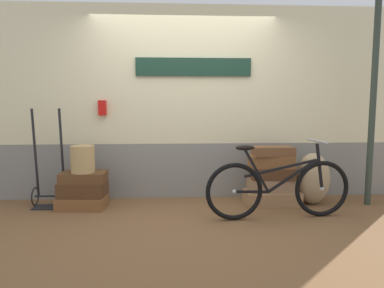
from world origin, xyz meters
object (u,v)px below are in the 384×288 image
luggage_trolley (49,182)px  bicycle (278,188)px  suitcase_5 (272,173)px  suitcase_3 (272,198)px  suitcase_2 (84,177)px  wicker_basket (83,159)px  suitcase_1 (83,189)px  suitcase_7 (273,151)px  burlap_sack (313,179)px  suitcase_6 (271,161)px  suitcase_0 (82,202)px  suitcase_4 (272,185)px

luggage_trolley → bicycle: bearing=-13.3°
suitcase_5 → luggage_trolley: 2.89m
luggage_trolley → bicycle: 2.88m
suitcase_3 → bicycle: size_ratio=0.41×
suitcase_2 → suitcase_5: 2.43m
wicker_basket → bicycle: (2.34, -0.55, -0.27)m
suitcase_1 → suitcase_7: size_ratio=1.10×
burlap_sack → luggage_trolley: bearing=178.3°
suitcase_1 → suitcase_6: bearing=5.4°
suitcase_0 → suitcase_6: size_ratio=1.04×
burlap_sack → suitcase_4: bearing=-179.7°
suitcase_2 → suitcase_6: (2.41, -0.01, 0.18)m
suitcase_0 → suitcase_5: suitcase_5 is taller
suitcase_6 → suitcase_7: (0.02, -0.01, 0.14)m
wicker_basket → burlap_sack: wicker_basket is taller
burlap_sack → bicycle: size_ratio=0.39×
suitcase_5 → suitcase_6: (-0.02, 0.01, 0.15)m
suitcase_0 → suitcase_7: 2.53m
suitcase_2 → luggage_trolley: luggage_trolley is taller
suitcase_1 → luggage_trolley: 0.47m
wicker_basket → bicycle: bicycle is taller
suitcase_0 → suitcase_1: suitcase_1 is taller
suitcase_2 → bicycle: bearing=-12.8°
suitcase_3 → burlap_sack: burlap_sack is taller
suitcase_2 → suitcase_5: (2.43, -0.02, 0.02)m
wicker_basket → burlap_sack: (2.97, 0.02, -0.29)m
suitcase_2 → wicker_basket: bearing=-83.6°
suitcase_2 → luggage_trolley: bearing=170.1°
suitcase_0 → burlap_sack: 3.00m
suitcase_2 → suitcase_6: bearing=0.7°
suitcase_2 → suitcase_7: size_ratio=1.09×
luggage_trolley → burlap_sack: luggage_trolley is taller
suitcase_7 → suitcase_5: bearing=147.4°
suitcase_1 → burlap_sack: (2.98, 0.01, 0.10)m
suitcase_4 → luggage_trolley: bearing=176.7°
suitcase_3 → luggage_trolley: 2.90m
suitcase_1 → suitcase_3: (2.44, 0.00, -0.15)m
suitcase_1 → suitcase_6: (2.42, 0.00, 0.33)m
suitcase_5 → suitcase_0: bearing=-175.6°
suitcase_4 → burlap_sack: 0.55m
suitcase_1 → wicker_basket: (0.01, -0.01, 0.39)m
suitcase_0 → suitcase_2: bearing=67.1°
suitcase_7 → burlap_sack: bearing=1.5°
suitcase_4 → suitcase_7: suitcase_7 is taller
suitcase_1 → suitcase_4: size_ratio=0.91×
suitcase_2 → burlap_sack: bearing=0.8°
suitcase_3 → luggage_trolley: (-2.89, 0.10, 0.23)m
suitcase_5 → bicycle: bearing=-94.6°
suitcase_0 → bicycle: size_ratio=0.35×
suitcase_6 → suitcase_4: bearing=4.4°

